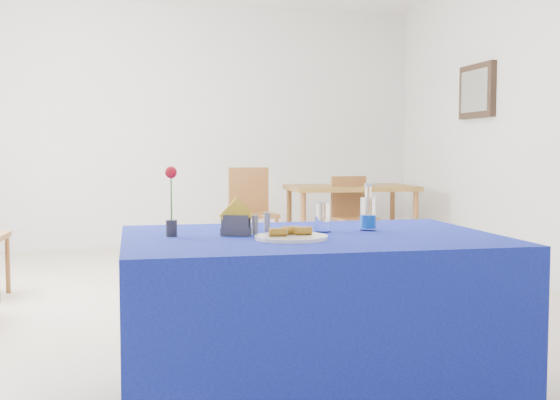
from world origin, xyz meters
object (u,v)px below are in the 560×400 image
Objects in this scene: chair_bg_left at (251,207)px; chair_bg_right at (352,212)px; plate at (291,237)px; water_bottle at (368,215)px; oak_table at (351,193)px; blue_table at (310,321)px.

chair_bg_left is 1.11× the size of chair_bg_right.
plate is at bearing -117.05° from chair_bg_right.
chair_bg_right is at bearing -16.67° from chair_bg_left.
water_bottle is 0.23× the size of chair_bg_left.
water_bottle reaches higher than chair_bg_left.
water_bottle reaches higher than plate.
chair_bg_right reaches higher than oak_table.
blue_table is 0.55m from water_bottle.
chair_bg_left is (-1.09, -0.09, -0.13)m from oak_table.
plate is 0.49m from water_bottle.
chair_bg_left is at bearing 82.51° from plate.
chair_bg_left is (0.15, 4.04, -0.28)m from water_bottle.
plate is at bearing -110.73° from oak_table.
chair_bg_right is (1.02, -0.17, -0.05)m from chair_bg_left.
blue_table reaches higher than oak_table.
blue_table is at bearing -103.15° from chair_bg_left.
chair_bg_right is at bearing 69.70° from blue_table.
water_bottle is 4.32m from oak_table.
blue_table is 7.44× the size of water_bottle.
chair_bg_left is at bearing 83.85° from blue_table.
plate is 0.32× the size of chair_bg_left.
blue_table is 1.86× the size of chair_bg_right.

